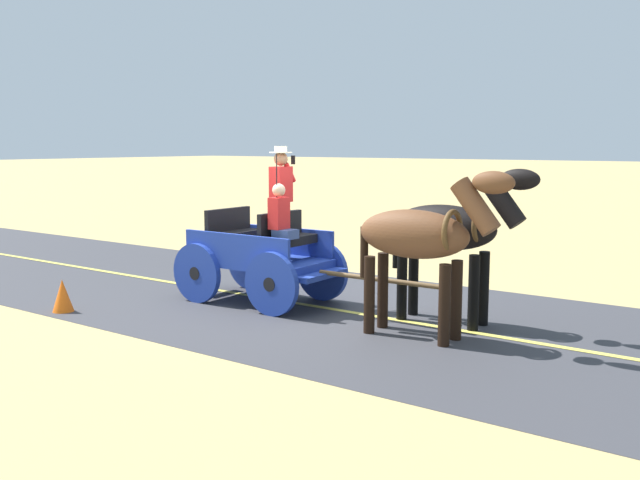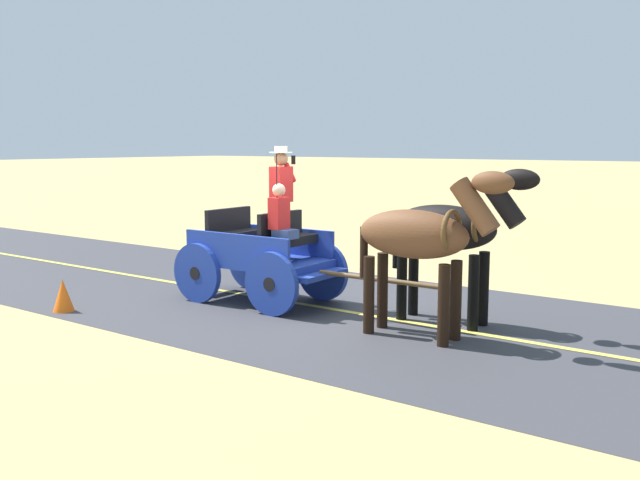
% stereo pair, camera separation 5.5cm
% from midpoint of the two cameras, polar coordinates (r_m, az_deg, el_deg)
% --- Properties ---
extents(ground_plane, '(200.00, 200.00, 0.00)m').
position_cam_midpoint_polar(ground_plane, '(11.38, -2.33, -5.11)').
color(ground_plane, tan).
extents(road_surface, '(5.67, 160.00, 0.01)m').
position_cam_midpoint_polar(road_surface, '(11.38, -2.33, -5.09)').
color(road_surface, '#38383D').
rests_on(road_surface, ground).
extents(road_centre_stripe, '(0.12, 160.00, 0.00)m').
position_cam_midpoint_polar(road_centre_stripe, '(11.37, -2.33, -5.06)').
color(road_centre_stripe, '#DBCC4C').
rests_on(road_centre_stripe, road_surface).
extents(horse_drawn_carriage, '(1.44, 4.50, 2.50)m').
position_cam_midpoint_polar(horse_drawn_carriage, '(11.34, -4.71, -0.97)').
color(horse_drawn_carriage, '#1E3899').
rests_on(horse_drawn_carriage, ground).
extents(horse_near_side, '(0.60, 2.13, 2.21)m').
position_cam_midpoint_polar(horse_near_side, '(10.02, 10.37, 0.71)').
color(horse_near_side, black).
rests_on(horse_near_side, ground).
extents(horse_off_side, '(0.59, 2.13, 2.21)m').
position_cam_midpoint_polar(horse_off_side, '(9.22, 7.98, 0.15)').
color(horse_off_side, brown).
rests_on(horse_off_side, ground).
extents(traffic_cone, '(0.32, 0.32, 0.50)m').
position_cam_midpoint_polar(traffic_cone, '(11.44, -20.19, -4.23)').
color(traffic_cone, orange).
rests_on(traffic_cone, ground).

